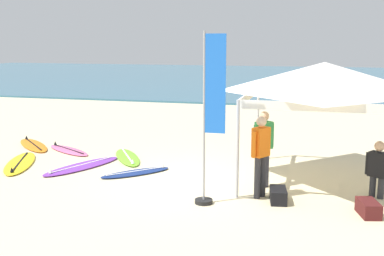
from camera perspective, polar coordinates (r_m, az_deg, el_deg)
The scene contains 15 objects.
ground_plane at distance 11.07m, azimuth 0.81°, elevation -6.46°, with size 80.00×80.00×0.00m, color beige.
sea at distance 41.74m, azimuth 11.36°, elevation 5.90°, with size 80.00×36.00×0.10m, color #386B84.
canopy_tent at distance 11.07m, azimuth 15.58°, elevation 5.78°, with size 3.44×3.44×2.75m.
surfboard_yellow at distance 13.36m, azimuth -19.94°, elevation -3.97°, with size 1.59×2.50×0.19m.
surfboard_purple at distance 12.59m, azimuth -13.07°, elevation -4.46°, with size 1.50×2.46×0.19m.
surfboard_navy at distance 11.77m, azimuth -6.73°, elevation -5.31°, with size 1.61×1.63×0.19m.
surfboard_pink at distance 14.48m, azimuth -14.61°, elevation -2.58°, with size 1.93×1.45×0.19m.
surfboard_lime at distance 13.29m, azimuth -7.75°, elevation -3.49°, with size 1.58×2.08×0.19m.
surfboard_orange at distance 15.49m, azimuth -18.51°, elevation -1.95°, with size 2.05×1.99×0.19m.
person_orange at distance 9.84m, azimuth 8.25°, elevation -2.76°, with size 0.37×0.49×1.71m.
person_green at distance 10.52m, azimuth 8.59°, elevation -1.90°, with size 0.41×0.42×1.71m.
person_black at distance 10.53m, azimuth 21.45°, elevation -4.38°, with size 0.48×0.38×1.20m.
banner_flag at distance 9.23m, azimuth 2.14°, elevation 0.18°, with size 0.60×0.36×3.40m.
gear_bag_near_tent at distance 9.56m, azimuth 20.41°, elevation -9.02°, with size 0.60×0.32×0.28m, color #4C1919.
gear_bag_by_pole at distance 9.85m, azimuth 10.31°, elevation -7.94°, with size 0.60×0.32×0.28m, color black.
Camera 1 is at (2.57, -10.27, 3.22)m, focal length 44.43 mm.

